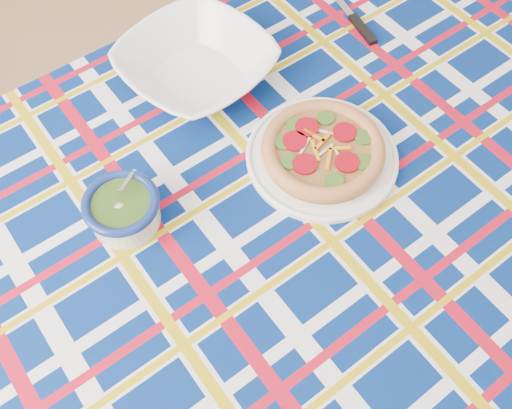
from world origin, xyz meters
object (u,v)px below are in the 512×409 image
object	(u,v)px
dining_table	(248,228)
main_focaccia_plate	(323,150)
serving_bowl	(196,65)
pesto_bowl	(123,208)

from	to	relation	value
dining_table	main_focaccia_plate	distance (m)	0.21
dining_table	main_focaccia_plate	world-z (taller)	main_focaccia_plate
dining_table	serving_bowl	bearing A→B (deg)	71.94
main_focaccia_plate	serving_bowl	world-z (taller)	serving_bowl
dining_table	serving_bowl	distance (m)	0.37
dining_table	main_focaccia_plate	size ratio (longest dim) A/B	6.24
main_focaccia_plate	pesto_bowl	world-z (taller)	pesto_bowl
dining_table	main_focaccia_plate	bearing A→B (deg)	0.89
pesto_bowl	dining_table	bearing A→B (deg)	-12.25
main_focaccia_plate	pesto_bowl	distance (m)	0.39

